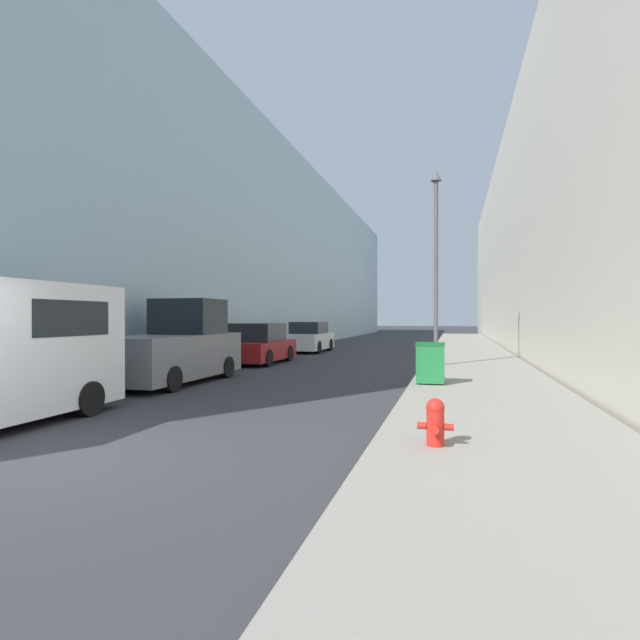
{
  "coord_description": "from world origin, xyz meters",
  "views": [
    {
      "loc": [
        4.9,
        -5.1,
        1.81
      ],
      "look_at": [
        -0.81,
        16.15,
        1.69
      ],
      "focal_mm": 28.0,
      "sensor_mm": 36.0,
      "label": 1
    }
  ],
  "objects_px": {
    "lamppost": "(436,257)",
    "pickup_truck": "(176,348)",
    "fire_hydrant": "(435,421)",
    "parked_sedan_far": "(309,338)",
    "parked_sedan_near": "(258,345)",
    "trash_bin": "(430,363)"
  },
  "relations": [
    {
      "from": "lamppost",
      "to": "pickup_truck",
      "type": "relative_size",
      "value": 1.42
    },
    {
      "from": "fire_hydrant",
      "to": "parked_sedan_far",
      "type": "bearing_deg",
      "value": 111.14
    },
    {
      "from": "pickup_truck",
      "to": "parked_sedan_far",
      "type": "bearing_deg",
      "value": 89.42
    },
    {
      "from": "pickup_truck",
      "to": "parked_sedan_near",
      "type": "distance_m",
      "value": 5.97
    },
    {
      "from": "trash_bin",
      "to": "pickup_truck",
      "type": "xyz_separation_m",
      "value": [
        -6.89,
        -0.56,
        0.29
      ]
    },
    {
      "from": "pickup_truck",
      "to": "parked_sedan_near",
      "type": "bearing_deg",
      "value": 89.96
    },
    {
      "from": "lamppost",
      "to": "pickup_truck",
      "type": "distance_m",
      "value": 9.31
    },
    {
      "from": "fire_hydrant",
      "to": "parked_sedan_far",
      "type": "height_order",
      "value": "parked_sedan_far"
    },
    {
      "from": "lamppost",
      "to": "trash_bin",
      "type": "bearing_deg",
      "value": -89.61
    },
    {
      "from": "parked_sedan_near",
      "to": "parked_sedan_far",
      "type": "distance_m",
      "value": 6.75
    },
    {
      "from": "fire_hydrant",
      "to": "parked_sedan_far",
      "type": "relative_size",
      "value": 0.15
    },
    {
      "from": "trash_bin",
      "to": "lamppost",
      "type": "height_order",
      "value": "lamppost"
    },
    {
      "from": "fire_hydrant",
      "to": "pickup_truck",
      "type": "relative_size",
      "value": 0.13
    },
    {
      "from": "pickup_truck",
      "to": "parked_sedan_near",
      "type": "relative_size",
      "value": 1.19
    },
    {
      "from": "fire_hydrant",
      "to": "lamppost",
      "type": "xyz_separation_m",
      "value": [
        -0.38,
        11.2,
        3.47
      ]
    },
    {
      "from": "parked_sedan_near",
      "to": "parked_sedan_far",
      "type": "xyz_separation_m",
      "value": [
        0.12,
        6.75,
        0.01
      ]
    },
    {
      "from": "fire_hydrant",
      "to": "trash_bin",
      "type": "height_order",
      "value": "trash_bin"
    },
    {
      "from": "trash_bin",
      "to": "parked_sedan_near",
      "type": "bearing_deg",
      "value": 141.83
    },
    {
      "from": "lamppost",
      "to": "parked_sedan_near",
      "type": "height_order",
      "value": "lamppost"
    },
    {
      "from": "pickup_truck",
      "to": "parked_sedan_near",
      "type": "xyz_separation_m",
      "value": [
        0.0,
        5.97,
        -0.24
      ]
    },
    {
      "from": "fire_hydrant",
      "to": "trash_bin",
      "type": "distance_m",
      "value": 6.22
    },
    {
      "from": "fire_hydrant",
      "to": "parked_sedan_near",
      "type": "distance_m",
      "value": 13.69
    }
  ]
}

